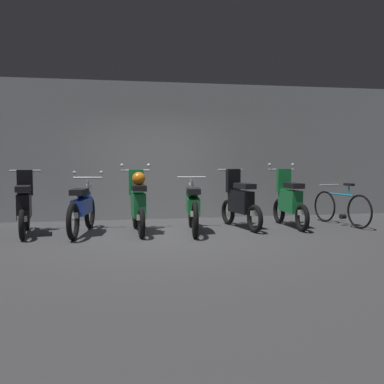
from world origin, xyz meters
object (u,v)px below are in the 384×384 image
object	(u,v)px
motorbike_slot_1	(82,207)
motorbike_slot_3	(193,206)
motorbike_slot_2	(138,203)
motorbike_slot_5	(289,201)
bicycle	(341,208)
motorbike_slot_0	(24,206)
motorbike_slot_4	(240,202)

from	to	relation	value
motorbike_slot_1	motorbike_slot_3	world-z (taller)	motorbike_slot_1
motorbike_slot_2	motorbike_slot_5	bearing A→B (deg)	2.81
motorbike_slot_3	motorbike_slot_5	world-z (taller)	motorbike_slot_5
motorbike_slot_3	bicycle	size ratio (longest dim) A/B	1.14
motorbike_slot_0	motorbike_slot_3	size ratio (longest dim) A/B	0.86
bicycle	motorbike_slot_1	bearing A→B (deg)	-178.94
motorbike_slot_4	bicycle	distance (m)	2.20
motorbike_slot_0	motorbike_slot_5	bearing A→B (deg)	-0.46
motorbike_slot_3	motorbike_slot_4	bearing A→B (deg)	16.02
motorbike_slot_3	motorbike_slot_5	distance (m)	2.05
motorbike_slot_2	motorbike_slot_5	xyz separation A→B (m)	(3.06, 0.15, -0.04)
bicycle	motorbike_slot_5	bearing A→B (deg)	-178.76
motorbike_slot_1	motorbike_slot_2	world-z (taller)	motorbike_slot_2
motorbike_slot_1	motorbike_slot_5	world-z (taller)	motorbike_slot_5
motorbike_slot_2	motorbike_slot_5	size ratio (longest dim) A/B	1.00
motorbike_slot_1	motorbike_slot_5	xyz separation A→B (m)	(4.08, 0.07, 0.04)
motorbike_slot_0	motorbike_slot_1	size ratio (longest dim) A/B	0.87
motorbike_slot_5	motorbike_slot_3	bearing A→B (deg)	-173.16
motorbike_slot_1	motorbike_slot_4	distance (m)	3.05
motorbike_slot_1	motorbike_slot_4	xyz separation A→B (m)	(3.05, 0.12, 0.03)
motorbike_slot_3	motorbike_slot_4	world-z (taller)	motorbike_slot_4
motorbike_slot_0	motorbike_slot_5	xyz separation A→B (m)	(5.11, -0.04, 0.00)
motorbike_slot_0	motorbike_slot_4	distance (m)	4.08
motorbike_slot_0	bicycle	distance (m)	6.28
motorbike_slot_0	motorbike_slot_5	distance (m)	5.11
motorbike_slot_2	bicycle	bearing A→B (deg)	2.37
motorbike_slot_4	bicycle	bearing A→B (deg)	-0.54
motorbike_slot_4	motorbike_slot_3	bearing A→B (deg)	-163.98
motorbike_slot_3	motorbike_slot_4	size ratio (longest dim) A/B	1.16
bicycle	motorbike_slot_4	bearing A→B (deg)	179.46
motorbike_slot_5	bicycle	bearing A→B (deg)	1.24
motorbike_slot_2	motorbike_slot_4	xyz separation A→B (m)	(2.03, 0.20, -0.04)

